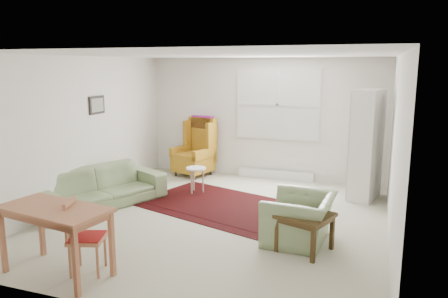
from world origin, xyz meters
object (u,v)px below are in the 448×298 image
(sofa, at_px, (99,180))
(armchair, at_px, (300,214))
(coffee_table, at_px, (305,232))
(desk, at_px, (57,241))
(desk_chair, at_px, (87,237))
(stool, at_px, (196,180))
(cabinet, at_px, (367,145))
(wingback_chair, at_px, (193,147))

(sofa, xyz_separation_m, armchair, (3.45, -0.37, -0.06))
(sofa, bearing_deg, armchair, -71.34)
(armchair, bearing_deg, sofa, -92.93)
(coffee_table, distance_m, desk, 3.00)
(coffee_table, relative_size, desk_chair, 0.70)
(coffee_table, bearing_deg, sofa, 169.55)
(desk_chair, bearing_deg, armchair, -70.06)
(coffee_table, distance_m, stool, 3.01)
(desk, distance_m, desk_chair, 0.33)
(coffee_table, xyz_separation_m, desk, (-2.54, -1.59, 0.15))
(stool, relative_size, desk, 0.39)
(stool, xyz_separation_m, cabinet, (2.96, 0.71, 0.73))
(desk, relative_size, desk_chair, 1.45)
(armchair, distance_m, desk, 3.06)
(cabinet, height_order, desk, cabinet)
(desk, bearing_deg, coffee_table, 32.07)
(cabinet, bearing_deg, stool, -152.38)
(armchair, xyz_separation_m, desk_chair, (-2.13, -1.72, 0.05))
(coffee_table, height_order, desk, desk)
(sofa, distance_m, coffee_table, 3.64)
(cabinet, relative_size, desk_chair, 2.24)
(wingback_chair, height_order, coffee_table, wingback_chair)
(armchair, distance_m, coffee_table, 0.34)
(desk, bearing_deg, wingback_chair, 94.51)
(coffee_table, relative_size, stool, 1.24)
(sofa, height_order, stool, sofa)
(desk_chair, bearing_deg, sofa, 13.26)
(sofa, distance_m, desk, 2.47)
(sofa, relative_size, cabinet, 1.14)
(coffee_table, bearing_deg, wingback_chair, 133.34)
(desk_chair, bearing_deg, coffee_table, -76.43)
(coffee_table, height_order, desk_chair, desk_chair)
(armchair, relative_size, cabinet, 0.51)
(sofa, height_order, desk_chair, sofa)
(sofa, xyz_separation_m, desk_chair, (1.32, -2.09, -0.01))
(armchair, distance_m, stool, 2.75)
(desk, bearing_deg, armchair, 37.77)
(stool, distance_m, desk_chair, 3.35)
(sofa, bearing_deg, wingback_chair, 9.60)
(sofa, relative_size, desk_chair, 2.55)
(stool, distance_m, desk, 3.50)
(wingback_chair, bearing_deg, desk_chair, -64.24)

